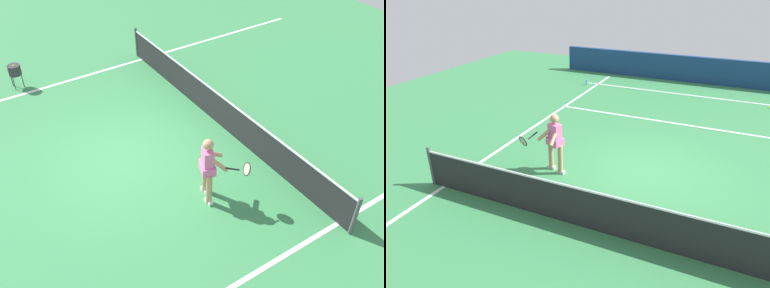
# 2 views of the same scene
# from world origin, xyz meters

# --- Properties ---
(ground_plane) EXTENTS (25.30, 25.30, 0.00)m
(ground_plane) POSITION_xyz_m (0.00, 0.00, 0.00)
(ground_plane) COLOR #38844C
(sideline_left_marking) EXTENTS (0.10, 17.46, 0.01)m
(sideline_left_marking) POSITION_xyz_m (-4.19, 0.00, 0.00)
(sideline_left_marking) COLOR white
(sideline_left_marking) RESTS_ON ground
(sideline_right_marking) EXTENTS (0.10, 17.46, 0.01)m
(sideline_right_marking) POSITION_xyz_m (4.19, 0.00, 0.00)
(sideline_right_marking) COLOR white
(sideline_right_marking) RESTS_ON ground
(court_net) EXTENTS (9.05, 0.08, 0.97)m
(court_net) POSITION_xyz_m (0.00, 2.67, 0.45)
(court_net) COLOR #4C4C51
(court_net) RESTS_ON ground
(tennis_player) EXTENTS (1.00, 0.86, 1.55)m
(tennis_player) POSITION_xyz_m (2.13, 0.90, 0.85)
(tennis_player) COLOR tan
(tennis_player) RESTS_ON ground
(ball_hopper) EXTENTS (0.36, 0.36, 0.74)m
(ball_hopper) POSITION_xyz_m (-4.68, -1.19, 0.55)
(ball_hopper) COLOR #333338
(ball_hopper) RESTS_ON ground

